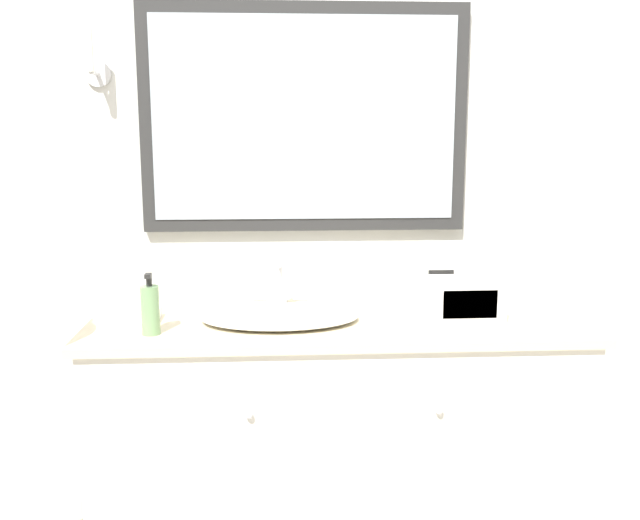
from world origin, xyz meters
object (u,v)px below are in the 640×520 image
at_px(sink_basin, 280,315).
at_px(appliance_box, 464,299).
at_px(soap_bottle, 150,309).
at_px(picture_frame, 441,287).

xyz_separation_m(sink_basin, appliance_box, (0.62, -0.01, 0.05)).
distance_m(sink_basin, soap_bottle, 0.43).
height_order(soap_bottle, appliance_box, soap_bottle).
xyz_separation_m(soap_bottle, picture_frame, (0.99, 0.32, -0.02)).
relative_size(soap_bottle, picture_frame, 1.55).
distance_m(soap_bottle, picture_frame, 1.04).
xyz_separation_m(appliance_box, picture_frame, (-0.03, 0.21, -0.01)).
distance_m(sink_basin, picture_frame, 0.62).
height_order(sink_basin, appliance_box, sink_basin).
bearing_deg(soap_bottle, appliance_box, 6.68).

